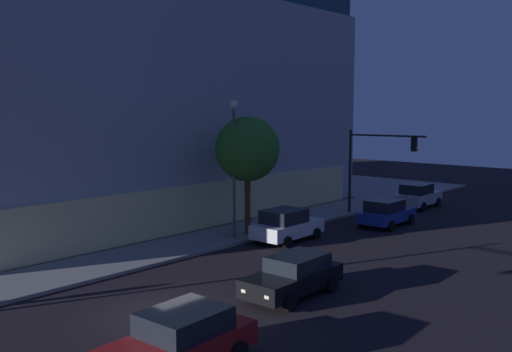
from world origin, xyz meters
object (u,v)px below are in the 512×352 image
car_black (294,275)px  street_lamp_sidewalk (234,152)px  sidewalk_tree (247,149)px  car_white (287,225)px  car_red (178,341)px  traffic_light_far_corner (375,157)px  modern_building (81,90)px  car_silver (418,196)px  car_blue (386,212)px

car_black → street_lamp_sidewalk: bearing=57.6°
street_lamp_sidewalk → car_black: street_lamp_sidewalk is taller
sidewalk_tree → car_white: sidewalk_tree is taller
car_red → sidewalk_tree: bearing=36.1°
sidewalk_tree → traffic_light_far_corner: bearing=-13.3°
sidewalk_tree → car_black: 11.24m
car_red → car_white: (13.99, 7.41, 0.05)m
modern_building → car_silver: (14.68, -20.82, -7.72)m
car_blue → car_silver: bearing=11.3°
modern_building → traffic_light_far_corner: (9.28, -20.26, -4.58)m
car_silver → car_black: bearing=-166.0°
car_silver → street_lamp_sidewalk: bearing=170.3°
car_blue → car_silver: (7.38, 1.48, 0.07)m
street_lamp_sidewalk → car_silver: size_ratio=1.66×
car_black → car_silver: (21.64, 5.38, 0.10)m
car_silver → sidewalk_tree: bearing=169.3°
traffic_light_far_corner → sidewalk_tree: bearing=166.7°
street_lamp_sidewalk → car_black: bearing=-122.4°
sidewalk_tree → car_black: size_ratio=1.47×
car_white → modern_building: bearing=90.0°
traffic_light_far_corner → car_white: size_ratio=1.30×
car_white → car_silver: car_silver is taller
modern_building → traffic_light_far_corner: size_ratio=5.40×
sidewalk_tree → car_red: sidewalk_tree is taller
modern_building → car_black: bearing=-104.9°
traffic_light_far_corner → sidewalk_tree: 10.17m
car_black → car_white: size_ratio=1.04×
car_blue → car_silver: 7.53m
traffic_light_far_corner → car_blue: (-1.98, -2.04, -3.21)m
street_lamp_sidewalk → modern_building: bearing=84.4°
modern_building → car_blue: (7.30, -22.30, -7.80)m
traffic_light_far_corner → sidewalk_tree: size_ratio=0.85×
modern_building → car_blue: modern_building is taller
sidewalk_tree → car_red: 17.09m
car_black → car_white: car_white is taller
car_black → car_blue: size_ratio=1.04×
street_lamp_sidewalk → sidewalk_tree: street_lamp_sidewalk is taller
street_lamp_sidewalk → car_silver: (16.44, -2.80, -3.98)m
car_red → car_silver: bearing=13.5°
car_black → car_silver: car_silver is taller
car_blue → traffic_light_far_corner: bearing=45.8°
modern_building → car_black: modern_building is taller
car_red → street_lamp_sidewalk: bearing=38.4°
car_white → car_black: bearing=-139.6°
modern_building → car_red: bearing=-116.8°
traffic_light_far_corner → car_silver: traffic_light_far_corner is taller
street_lamp_sidewalk → sidewalk_tree: (1.18, 0.10, 0.05)m
modern_building → street_lamp_sidewalk: (-1.76, -18.02, -3.75)m
sidewalk_tree → car_black: (-6.37, -8.28, -4.13)m
car_blue → sidewalk_tree: bearing=150.9°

